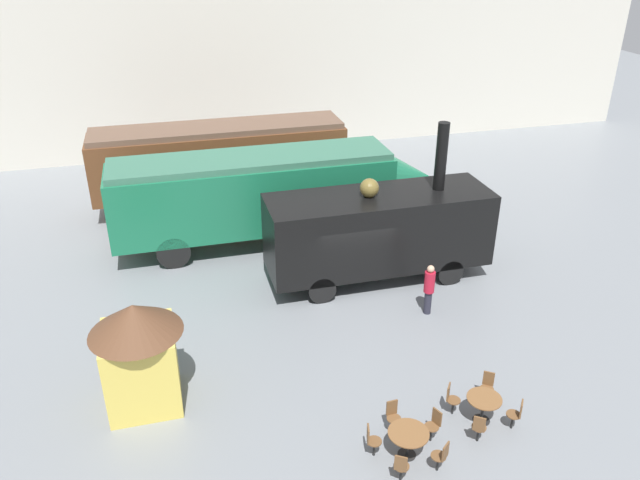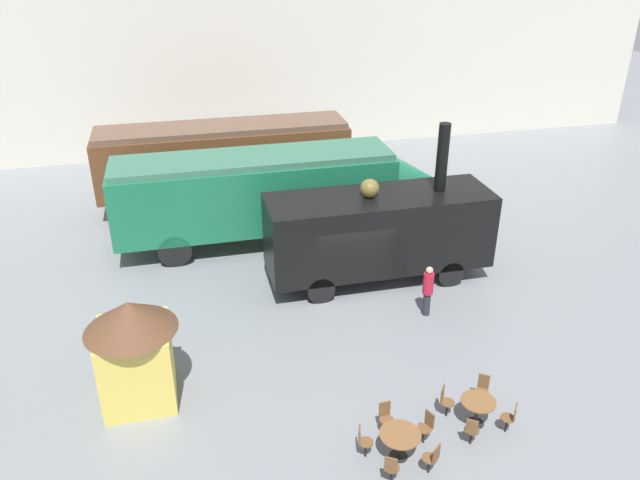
# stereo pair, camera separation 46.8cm
# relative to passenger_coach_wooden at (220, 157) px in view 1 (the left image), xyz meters

# --- Properties ---
(ground_plane) EXTENTS (80.00, 80.00, 0.00)m
(ground_plane) POSITION_rel_passenger_coach_wooden_xyz_m (3.37, -8.67, -2.21)
(ground_plane) COLOR gray
(backdrop_wall) EXTENTS (44.00, 0.15, 9.00)m
(backdrop_wall) POSITION_rel_passenger_coach_wooden_xyz_m (3.37, 7.07, 2.29)
(backdrop_wall) COLOR beige
(backdrop_wall) RESTS_ON ground_plane
(passenger_coach_wooden) EXTENTS (10.85, 2.43, 3.63)m
(passenger_coach_wooden) POSITION_rel_passenger_coach_wooden_xyz_m (0.00, 0.00, 0.00)
(passenger_coach_wooden) COLOR brown
(passenger_coach_wooden) RESTS_ON ground_plane
(streamlined_locomotive) EXTENTS (12.59, 2.59, 3.61)m
(streamlined_locomotive) POSITION_rel_passenger_coach_wooden_xyz_m (1.60, -4.21, -0.04)
(streamlined_locomotive) COLOR #196B47
(streamlined_locomotive) RESTS_ON ground_plane
(steam_locomotive) EXTENTS (7.69, 2.42, 5.49)m
(steam_locomotive) POSITION_rel_passenger_coach_wooden_xyz_m (4.50, -7.94, -0.31)
(steam_locomotive) COLOR black
(steam_locomotive) RESTS_ON ground_plane
(cafe_table_near) EXTENTS (0.88, 0.88, 0.73)m
(cafe_table_near) POSITION_rel_passenger_coach_wooden_xyz_m (4.64, -15.47, -1.63)
(cafe_table_near) COLOR black
(cafe_table_near) RESTS_ON ground_plane
(cafe_table_mid) EXTENTS (0.98, 0.98, 0.70)m
(cafe_table_mid) POSITION_rel_passenger_coach_wooden_xyz_m (2.38, -16.06, -1.63)
(cafe_table_mid) COLOR black
(cafe_table_mid) RESTS_ON ground_plane
(cafe_chair_0) EXTENTS (0.40, 0.40, 0.87)m
(cafe_chair_0) POSITION_rel_passenger_coach_wooden_xyz_m (5.30, -15.94, -1.70)
(cafe_chair_0) COLOR black
(cafe_chair_0) RESTS_ON ground_plane
(cafe_chair_1) EXTENTS (0.40, 0.40, 0.87)m
(cafe_chair_1) POSITION_rel_passenger_coach_wooden_xyz_m (5.11, -14.81, -1.70)
(cafe_chair_1) COLOR black
(cafe_chair_1) RESTS_ON ground_plane
(cafe_chair_2) EXTENTS (0.40, 0.40, 0.87)m
(cafe_chair_2) POSITION_rel_passenger_coach_wooden_xyz_m (3.98, -15.00, -1.70)
(cafe_chair_2) COLOR black
(cafe_chair_2) RESTS_ON ground_plane
(cafe_chair_3) EXTENTS (0.40, 0.40, 0.87)m
(cafe_chair_3) POSITION_rel_passenger_coach_wooden_xyz_m (4.17, -16.13, -1.70)
(cafe_chair_3) COLOR black
(cafe_chair_3) RESTS_ON ground_plane
(cafe_chair_4) EXTENTS (0.40, 0.41, 0.87)m
(cafe_chair_4) POSITION_rel_passenger_coach_wooden_xyz_m (2.93, -16.72, -1.70)
(cafe_chair_4) COLOR black
(cafe_chair_4) RESTS_ON ground_plane
(cafe_chair_5) EXTENTS (0.39, 0.38, 0.87)m
(cafe_chair_5) POSITION_rel_passenger_coach_wooden_xyz_m (3.18, -15.74, -1.70)
(cafe_chair_5) COLOR black
(cafe_chair_5) RESTS_ON ground_plane
(cafe_chair_6) EXTENTS (0.36, 0.36, 0.87)m
(cafe_chair_6) POSITION_rel_passenger_coach_wooden_xyz_m (2.33, -15.20, -1.70)
(cafe_chair_6) COLOR black
(cafe_chair_6) RESTS_ON ground_plane
(cafe_chair_7) EXTENTS (0.38, 0.36, 0.87)m
(cafe_chair_7) POSITION_rel_passenger_coach_wooden_xyz_m (1.55, -15.84, -1.70)
(cafe_chair_7) COLOR black
(cafe_chair_7) RESTS_ON ground_plane
(cafe_chair_8) EXTENTS (0.39, 0.40, 0.87)m
(cafe_chair_8) POSITION_rel_passenger_coach_wooden_xyz_m (1.92, -16.78, -1.70)
(cafe_chair_8) COLOR black
(cafe_chair_8) RESTS_ON ground_plane
(visitor_person) EXTENTS (0.34, 0.34, 1.75)m
(visitor_person) POSITION_rel_passenger_coach_wooden_xyz_m (5.30, -10.55, -1.25)
(visitor_person) COLOR #262633
(visitor_person) RESTS_ON ground_plane
(ticket_kiosk) EXTENTS (2.34, 2.34, 3.00)m
(ticket_kiosk) POSITION_rel_passenger_coach_wooden_xyz_m (-3.55, -12.54, -0.53)
(ticket_kiosk) COLOR #DBC151
(ticket_kiosk) RESTS_ON ground_plane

